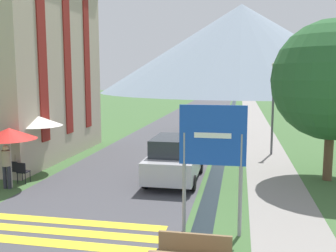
% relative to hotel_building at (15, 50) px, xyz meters
% --- Properties ---
extents(ground_plane, '(160.00, 160.00, 0.00)m').
position_rel_hotel_building_xyz_m(ground_plane, '(9.40, 8.00, -5.58)').
color(ground_plane, '#3D6033').
extents(road, '(6.40, 60.00, 0.01)m').
position_rel_hotel_building_xyz_m(road, '(6.90, 18.00, -5.58)').
color(road, '#424247').
rests_on(road, ground_plane).
extents(footpath, '(2.20, 60.00, 0.01)m').
position_rel_hotel_building_xyz_m(footpath, '(13.00, 18.00, -5.58)').
color(footpath, gray).
rests_on(footpath, ground_plane).
extents(drainage_channel, '(0.60, 60.00, 0.00)m').
position_rel_hotel_building_xyz_m(drainage_channel, '(10.60, 18.00, -5.58)').
color(drainage_channel, black).
rests_on(drainage_channel, ground_plane).
extents(crosswalk_marking, '(5.44, 1.84, 0.01)m').
position_rel_hotel_building_xyz_m(crosswalk_marking, '(6.90, -8.84, -5.57)').
color(crosswalk_marking, yellow).
rests_on(crosswalk_marking, ground_plane).
extents(mountain_distant, '(73.15, 73.15, 22.56)m').
position_rel_hotel_building_xyz_m(mountain_distant, '(11.37, 83.33, 5.70)').
color(mountain_distant, gray).
rests_on(mountain_distant, ground_plane).
extents(hotel_building, '(6.27, 9.45, 10.30)m').
position_rel_hotel_building_xyz_m(hotel_building, '(0.00, 0.00, 0.00)').
color(hotel_building, tan).
rests_on(hotel_building, ground_plane).
extents(road_sign, '(1.76, 0.11, 3.49)m').
position_rel_hotel_building_xyz_m(road_sign, '(10.85, -8.18, -3.25)').
color(road_sign, gray).
rests_on(road_sign, ground_plane).
extents(parked_car_near, '(2.00, 4.24, 1.82)m').
position_rel_hotel_building_xyz_m(parked_car_near, '(9.00, -3.25, -4.67)').
color(parked_car_near, '#B2B2B7').
rests_on(parked_car_near, ground_plane).
extents(parked_car_far, '(1.91, 4.39, 1.82)m').
position_rel_hotel_building_xyz_m(parked_car_far, '(8.83, 9.91, -4.67)').
color(parked_car_far, '#28663D').
rests_on(parked_car_far, ground_plane).
extents(cafe_chair_near_right, '(0.40, 0.40, 0.85)m').
position_rel_hotel_building_xyz_m(cafe_chair_near_right, '(2.69, -4.64, -5.07)').
color(cafe_chair_near_right, black).
rests_on(cafe_chair_near_right, ground_plane).
extents(cafe_chair_middle, '(0.40, 0.40, 0.85)m').
position_rel_hotel_building_xyz_m(cafe_chair_middle, '(2.55, -3.43, -5.07)').
color(cafe_chair_middle, black).
rests_on(cafe_chair_middle, ground_plane).
extents(cafe_chair_near_left, '(0.40, 0.40, 0.85)m').
position_rel_hotel_building_xyz_m(cafe_chair_near_left, '(3.14, -4.80, -5.07)').
color(cafe_chair_near_left, black).
rests_on(cafe_chair_near_left, ground_plane).
extents(cafe_umbrella_front_red, '(2.04, 2.04, 2.30)m').
position_rel_hotel_building_xyz_m(cafe_umbrella_front_red, '(3.04, -5.38, -3.50)').
color(cafe_umbrella_front_red, '#B7B2A8').
rests_on(cafe_umbrella_front_red, ground_plane).
extents(cafe_umbrella_middle_white, '(2.11, 2.11, 2.50)m').
position_rel_hotel_building_xyz_m(cafe_umbrella_middle_white, '(2.85, -2.97, -3.30)').
color(cafe_umbrella_middle_white, '#B7B2A8').
rests_on(cafe_umbrella_middle_white, ground_plane).
extents(person_standing_terrace, '(0.32, 0.32, 1.68)m').
position_rel_hotel_building_xyz_m(person_standing_terrace, '(2.96, -5.54, -4.61)').
color(person_standing_terrace, '#282833').
rests_on(person_standing_terrace, ground_plane).
extents(person_seated_far, '(0.32, 0.32, 1.28)m').
position_rel_hotel_building_xyz_m(person_seated_far, '(2.63, -4.32, -4.87)').
color(person_seated_far, '#282833').
rests_on(person_seated_far, ground_plane).
extents(streetlamp, '(0.28, 0.28, 4.95)m').
position_rel_hotel_building_xyz_m(streetlamp, '(13.28, 2.84, -2.63)').
color(streetlamp, '#515156').
rests_on(streetlamp, ground_plane).
extents(tree_by_path, '(4.79, 4.79, 6.47)m').
position_rel_hotel_building_xyz_m(tree_by_path, '(15.12, -1.99, -1.52)').
color(tree_by_path, brown).
rests_on(tree_by_path, ground_plane).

